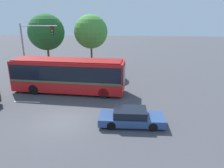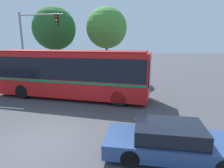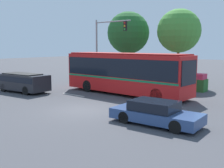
% 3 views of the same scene
% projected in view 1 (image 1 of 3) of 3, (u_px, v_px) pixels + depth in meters
% --- Properties ---
extents(ground_plane, '(140.00, 140.00, 0.00)m').
position_uv_depth(ground_plane, '(63.00, 121.00, 15.18)').
color(ground_plane, '#444449').
extents(city_bus, '(11.18, 3.21, 3.34)m').
position_uv_depth(city_bus, '(68.00, 74.00, 20.48)').
color(city_bus, red).
rests_on(city_bus, ground).
extents(sedan_foreground, '(4.59, 1.92, 1.19)m').
position_uv_depth(sedan_foreground, '(131.00, 117.00, 14.57)').
color(sedan_foreground, navy).
rests_on(sedan_foreground, ground).
extents(traffic_light_pole, '(4.30, 0.24, 6.57)m').
position_uv_depth(traffic_light_pole, '(31.00, 44.00, 23.65)').
color(traffic_light_pole, gray).
rests_on(traffic_light_pole, ground).
extents(flowering_hedge, '(10.47, 1.13, 1.53)m').
position_uv_depth(flowering_hedge, '(77.00, 72.00, 25.74)').
color(flowering_hedge, '#286028').
rests_on(flowering_hedge, ground).
extents(street_tree_left, '(4.64, 4.64, 7.68)m').
position_uv_depth(street_tree_left, '(46.00, 32.00, 26.76)').
color(street_tree_left, brown).
rests_on(street_tree_left, ground).
extents(street_tree_centre, '(4.34, 4.34, 7.58)m').
position_uv_depth(street_tree_centre, '(91.00, 32.00, 26.89)').
color(street_tree_centre, brown).
rests_on(street_tree_centre, ground).
extents(lane_stripe_near, '(2.40, 0.16, 0.01)m').
position_uv_depth(lane_stripe_near, '(128.00, 107.00, 17.54)').
color(lane_stripe_near, silver).
rests_on(lane_stripe_near, ground).
extents(lane_stripe_mid, '(2.40, 0.16, 0.01)m').
position_uv_depth(lane_stripe_mid, '(27.00, 102.00, 18.60)').
color(lane_stripe_mid, silver).
rests_on(lane_stripe_mid, ground).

